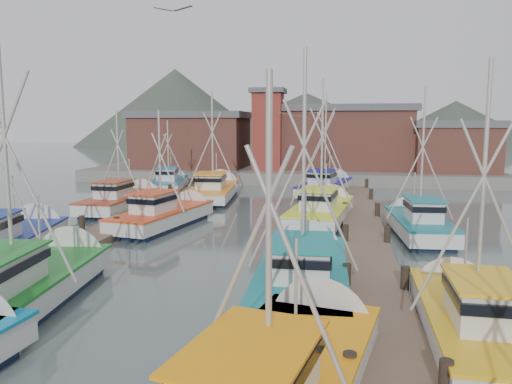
% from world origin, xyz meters
% --- Properties ---
extents(ground, '(260.00, 260.00, 0.00)m').
position_xyz_m(ground, '(0.00, 0.00, 0.00)').
color(ground, '#546562').
rests_on(ground, ground).
extents(dock_left, '(2.30, 46.00, 1.50)m').
position_xyz_m(dock_left, '(-7.00, 4.04, 0.21)').
color(dock_left, brown).
rests_on(dock_left, ground).
extents(dock_right, '(2.30, 46.00, 1.50)m').
position_xyz_m(dock_right, '(7.00, 4.04, 0.21)').
color(dock_right, brown).
rests_on(dock_right, ground).
extents(quay, '(44.00, 16.00, 1.20)m').
position_xyz_m(quay, '(0.00, 37.00, 0.60)').
color(quay, slate).
rests_on(quay, ground).
extents(shed_left, '(12.72, 8.48, 6.20)m').
position_xyz_m(shed_left, '(-11.00, 35.00, 4.34)').
color(shed_left, '#572F26').
rests_on(shed_left, quay).
extents(shed_center, '(14.84, 9.54, 6.90)m').
position_xyz_m(shed_center, '(6.00, 37.00, 4.69)').
color(shed_center, '#572F26').
rests_on(shed_center, quay).
extents(shed_right, '(8.48, 6.36, 5.20)m').
position_xyz_m(shed_right, '(17.00, 34.00, 3.84)').
color(shed_right, '#572F26').
rests_on(shed_right, quay).
extents(lookout_tower, '(3.60, 3.60, 8.50)m').
position_xyz_m(lookout_tower, '(-2.00, 33.00, 5.55)').
color(lookout_tower, maroon).
rests_on(lookout_tower, quay).
extents(distant_hills, '(175.00, 140.00, 42.00)m').
position_xyz_m(distant_hills, '(-12.76, 122.59, 0.00)').
color(distant_hills, '#3E483C').
rests_on(distant_hills, ground).
extents(boat_1, '(4.85, 10.15, 7.97)m').
position_xyz_m(boat_1, '(4.56, -9.59, 0.68)').
color(boat_1, '#101C37').
rests_on(boat_1, ground).
extents(boat_4, '(4.22, 10.04, 10.60)m').
position_xyz_m(boat_4, '(-4.77, -4.55, 0.69)').
color(boat_4, '#101C37').
rests_on(boat_4, ground).
extents(boat_5, '(3.88, 9.91, 9.55)m').
position_xyz_m(boat_5, '(4.43, -1.58, 0.68)').
color(boat_5, '#101C37').
rests_on(boat_5, ground).
extents(boat_6, '(4.80, 10.09, 8.77)m').
position_xyz_m(boat_6, '(-9.48, 0.79, 0.68)').
color(boat_6, '#101C37').
rests_on(boat_6, ground).
extents(boat_7, '(3.39, 8.16, 8.40)m').
position_xyz_m(boat_7, '(9.36, -5.21, 0.68)').
color(boat_7, '#101C37').
rests_on(boat_7, ground).
extents(boat_8, '(4.24, 9.10, 7.61)m').
position_xyz_m(boat_8, '(-4.52, 8.70, 0.68)').
color(boat_8, '#101C37').
rests_on(boat_8, ground).
extents(boat_9, '(4.14, 9.93, 9.67)m').
position_xyz_m(boat_9, '(4.63, 11.84, 0.68)').
color(boat_9, '#101C37').
rests_on(boat_9, ground).
extents(boat_10, '(3.30, 9.10, 7.82)m').
position_xyz_m(boat_10, '(-9.55, 13.74, 0.68)').
color(boat_10, '#101C37').
rests_on(boat_10, ground).
extents(boat_11, '(3.49, 8.31, 8.68)m').
position_xyz_m(boat_11, '(9.88, 8.57, 0.68)').
color(boat_11, '#101C37').
rests_on(boat_11, ground).
extents(boat_12, '(4.23, 10.65, 9.73)m').
position_xyz_m(boat_12, '(-4.51, 20.00, 0.68)').
color(boat_12, '#101C37').
rests_on(boat_12, ground).
extents(boat_13, '(4.79, 10.29, 9.71)m').
position_xyz_m(boat_13, '(4.49, 24.13, 0.68)').
color(boat_13, '#101C37').
rests_on(boat_13, ground).
extents(boat_14, '(4.14, 8.81, 7.08)m').
position_xyz_m(boat_14, '(-9.75, 23.99, 0.68)').
color(boat_14, '#101C37').
rests_on(boat_14, ground).
extents(gull_near, '(1.54, 0.61, 0.24)m').
position_xyz_m(gull_near, '(-0.83, -0.21, 10.48)').
color(gull_near, slate).
rests_on(gull_near, ground).
extents(gull_far, '(1.54, 0.60, 0.24)m').
position_xyz_m(gull_far, '(4.04, -0.24, 6.45)').
color(gull_far, slate).
rests_on(gull_far, ground).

